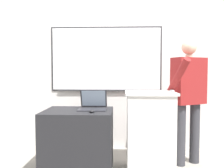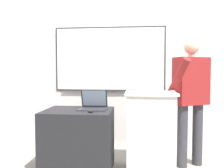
{
  "view_description": "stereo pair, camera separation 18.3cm",
  "coord_description": "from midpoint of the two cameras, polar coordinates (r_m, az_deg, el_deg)",
  "views": [
    {
      "loc": [
        -0.01,
        -2.51,
        1.24
      ],
      "look_at": [
        -0.13,
        0.41,
        1.08
      ],
      "focal_mm": 38.0,
      "sensor_mm": 36.0,
      "label": 1
    },
    {
      "loc": [
        0.17,
        -2.5,
        1.24
      ],
      "look_at": [
        -0.13,
        0.41,
        1.08
      ],
      "focal_mm": 38.0,
      "sensor_mm": 36.0,
      "label": 2
    }
  ],
  "objects": [
    {
      "name": "computer_mouse_by_laptop",
      "position": [
        2.75,
        -3.21,
        -6.47
      ],
      "size": [
        0.06,
        0.1,
        0.03
      ],
      "color": "black",
      "rests_on": "side_desk"
    },
    {
      "name": "side_desk",
      "position": [
        3.03,
        -6.33,
        -13.36
      ],
      "size": [
        0.83,
        0.64,
        0.76
      ],
      "color": "black",
      "rests_on": "ground_plane"
    },
    {
      "name": "back_wall",
      "position": [
        3.85,
        4.7,
        5.72
      ],
      "size": [
        6.4,
        0.17,
        2.83
      ],
      "color": "silver",
      "rests_on": "ground_plane"
    },
    {
      "name": "wireless_keyboard",
      "position": [
        2.91,
        11.58,
        -1.83
      ],
      "size": [
        0.41,
        0.13,
        0.02
      ],
      "color": "beige",
      "rests_on": "lectern_podium"
    },
    {
      "name": "laptop",
      "position": [
        3.0,
        -2.76,
        -4.57
      ],
      "size": [
        0.34,
        0.31,
        0.24
      ],
      "color": "#28282D",
      "rests_on": "side_desk"
    },
    {
      "name": "computer_mouse_by_keyboard",
      "position": [
        2.94,
        16.08,
        -1.7
      ],
      "size": [
        0.06,
        0.1,
        0.03
      ],
      "color": "#BCBCC1",
      "rests_on": "lectern_podium"
    },
    {
      "name": "person_presenter",
      "position": [
        3.25,
        19.99,
        -2.06
      ],
      "size": [
        0.61,
        0.69,
        1.65
      ],
      "rotation": [
        0.0,
        0.0,
        0.46
      ],
      "color": "#333338",
      "rests_on": "ground_plane"
    },
    {
      "name": "lectern_podium",
      "position": [
        3.05,
        10.94,
        -11.08
      ],
      "size": [
        0.62,
        0.49,
        0.98
      ],
      "color": "silver",
      "rests_on": "ground_plane"
    }
  ]
}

